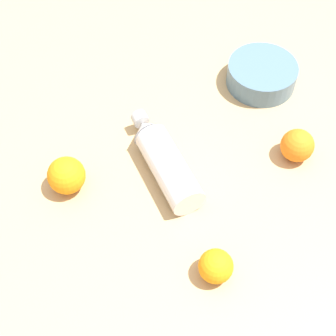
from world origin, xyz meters
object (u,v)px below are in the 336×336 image
(orange_2, at_px, (66,175))
(ceramic_bowl, at_px, (262,75))
(orange_1, at_px, (297,145))
(orange_0, at_px, (216,266))
(water_bottle, at_px, (163,160))

(orange_2, distance_m, ceramic_bowl, 0.50)
(orange_1, distance_m, orange_2, 0.46)
(orange_0, height_order, ceramic_bowl, orange_0)
(water_bottle, bearing_deg, ceramic_bowl, -67.17)
(water_bottle, distance_m, orange_1, 0.27)
(water_bottle, relative_size, ceramic_bowl, 1.44)
(water_bottle, xyz_separation_m, orange_2, (-0.13, 0.14, 0.00))
(orange_1, height_order, ceramic_bowl, orange_1)
(orange_1, relative_size, ceramic_bowl, 0.43)
(orange_0, bearing_deg, orange_2, 86.46)
(water_bottle, distance_m, orange_0, 0.24)
(orange_2, relative_size, ceramic_bowl, 0.47)
(water_bottle, relative_size, orange_2, 3.04)
(orange_2, bearing_deg, water_bottle, -47.92)
(orange_1, height_order, orange_2, orange_2)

